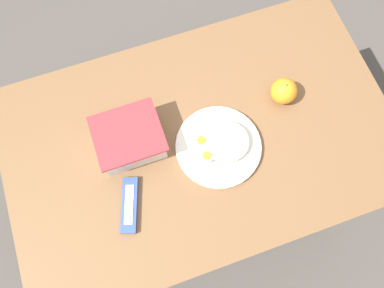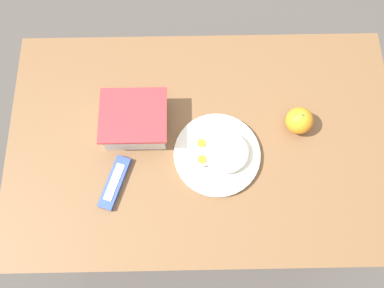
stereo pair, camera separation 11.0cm
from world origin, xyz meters
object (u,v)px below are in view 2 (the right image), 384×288
object	(u,v)px
food_container	(135,121)
rice_plate	(219,154)
orange_fruit	(299,121)
candy_bar	(115,183)

from	to	relation	value
food_container	rice_plate	world-z (taller)	food_container
rice_plate	food_container	bearing A→B (deg)	158.24
food_container	orange_fruit	world-z (taller)	food_container
candy_bar	orange_fruit	bearing A→B (deg)	17.47
food_container	orange_fruit	bearing A→B (deg)	-0.75
orange_fruit	candy_bar	distance (m)	0.57
food_container	candy_bar	world-z (taller)	food_container
food_container	candy_bar	distance (m)	0.19
orange_fruit	candy_bar	size ratio (longest dim) A/B	0.50
food_container	candy_bar	size ratio (longest dim) A/B	1.18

